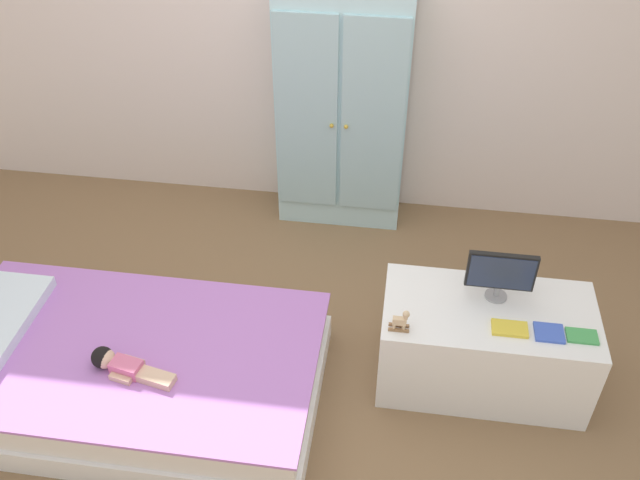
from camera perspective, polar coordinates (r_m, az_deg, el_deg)
name	(u,v)px	position (r m, az deg, el deg)	size (l,w,h in m)	color
ground_plane	(255,379)	(3.40, -5.43, -11.46)	(10.00, 10.00, 0.02)	brown
bed	(133,371)	(3.33, -15.31, -10.47)	(1.72, 0.99, 0.29)	white
doll	(117,363)	(3.12, -16.54, -9.83)	(0.39, 0.16, 0.10)	#D6668E
wardrobe	(342,112)	(3.97, 1.86, 10.60)	(0.73, 0.32, 1.43)	silver
tv_stand	(483,345)	(3.29, 13.47, -8.48)	(0.95, 0.50, 0.46)	white
tv_monitor	(501,273)	(3.10, 14.85, -2.69)	(0.30, 0.10, 0.25)	#99999E
rocking_horse_toy	(401,321)	(2.94, 6.78, -6.73)	(0.09, 0.04, 0.11)	#8E6642
book_yellow	(510,328)	(3.06, 15.53, -7.12)	(0.15, 0.09, 0.02)	gold
book_blue	(549,333)	(3.09, 18.56, -7.34)	(0.12, 0.11, 0.01)	blue
book_green	(582,336)	(3.13, 21.00, -7.49)	(0.13, 0.08, 0.01)	#429E51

